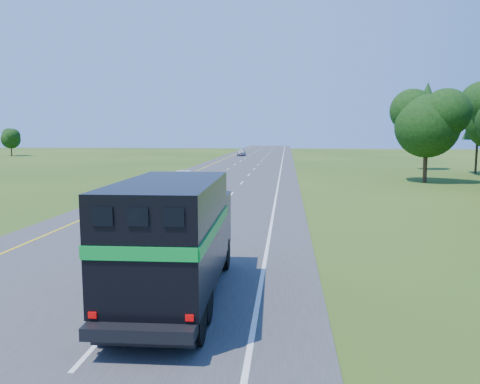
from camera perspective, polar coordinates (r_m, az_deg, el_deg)
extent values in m
cube|color=#38383A|center=(50.02, -1.55, 1.48)|extent=(15.00, 260.00, 0.04)
cube|color=yellow|center=(51.00, -7.70, 1.56)|extent=(0.15, 260.00, 0.01)
cube|color=white|center=(49.62, 4.76, 1.44)|extent=(0.15, 260.00, 0.01)
cylinder|color=black|center=(17.80, -9.02, -7.31)|extent=(0.39, 1.15, 1.14)
cylinder|color=black|center=(17.44, -1.97, -7.53)|extent=(0.39, 1.15, 1.14)
cylinder|color=black|center=(13.21, -14.05, -12.66)|extent=(0.39, 1.15, 1.14)
cylinder|color=black|center=(12.73, -4.42, -13.25)|extent=(0.39, 1.15, 1.14)
cylinder|color=black|center=(12.12, -15.94, -14.60)|extent=(0.39, 1.15, 1.14)
cylinder|color=black|center=(11.58, -5.37, -15.39)|extent=(0.39, 1.15, 1.14)
cube|color=black|center=(14.42, -7.79, -10.27)|extent=(2.72, 8.38, 0.29)
cube|color=black|center=(17.22, -5.64, -3.47)|extent=(2.60, 1.94, 1.97)
cube|color=black|center=(18.06, -5.15, -1.29)|extent=(2.29, 0.13, 0.62)
cube|color=black|center=(13.33, -8.55, -4.74)|extent=(2.76, 6.10, 2.86)
cube|color=#089C2E|center=(10.44, -12.23, -7.40)|extent=(2.60, 0.11, 0.31)
cube|color=#089C2E|center=(13.65, -13.98, -3.98)|extent=(0.21, 6.03, 0.31)
cube|color=#089C2E|center=(13.08, -2.89, -4.27)|extent=(0.21, 6.03, 0.31)
cube|color=black|center=(10.51, -16.44, -2.86)|extent=(0.47, 0.05, 0.42)
cube|color=black|center=(10.27, -12.36, -2.97)|extent=(0.47, 0.05, 0.42)
cube|color=black|center=(10.07, -8.10, -3.07)|extent=(0.47, 0.05, 0.42)
cube|color=black|center=(11.26, -11.75, -17.64)|extent=(2.39, 0.19, 0.10)
cube|color=#B20505|center=(11.22, -17.55, -14.12)|extent=(0.19, 0.05, 0.15)
cube|color=#B20505|center=(10.64, -6.17, -15.02)|extent=(0.19, 0.05, 0.15)
imported|color=white|center=(43.42, -6.94, 1.61)|extent=(2.87, 5.74, 1.56)
imported|color=#B5B4BB|center=(101.63, 0.15, 4.85)|extent=(1.80, 4.30, 1.45)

